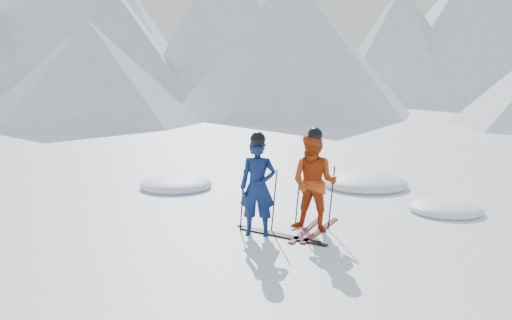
# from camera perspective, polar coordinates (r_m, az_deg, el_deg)

# --- Properties ---
(ground) EXTENTS (160.00, 160.00, 0.00)m
(ground) POSITION_cam_1_polar(r_m,az_deg,el_deg) (10.03, 11.08, -6.98)
(ground) COLOR white
(ground) RESTS_ON ground
(mountain_range) EXTENTS (106.15, 62.94, 15.53)m
(mountain_range) POSITION_cam_1_polar(r_m,az_deg,el_deg) (45.51, 17.60, 13.83)
(mountain_range) COLOR #B2BCD1
(mountain_range) RESTS_ON ground
(skier_blue) EXTENTS (0.62, 0.42, 1.68)m
(skier_blue) POSITION_cam_1_polar(r_m,az_deg,el_deg) (9.22, 0.19, -2.87)
(skier_blue) COLOR #0C1C4B
(skier_blue) RESTS_ON ground
(skier_red) EXTENTS (0.98, 0.85, 1.72)m
(skier_red) POSITION_cam_1_polar(r_m,az_deg,el_deg) (9.49, 6.15, -2.42)
(skier_red) COLOR #B1380E
(skier_red) RESTS_ON ground
(pole_blue_left) EXTENTS (0.11, 0.08, 1.12)m
(pole_blue_left) POSITION_cam_1_polar(r_m,az_deg,el_deg) (9.47, -1.46, -4.27)
(pole_blue_left) COLOR black
(pole_blue_left) RESTS_ON ground
(pole_blue_right) EXTENTS (0.11, 0.07, 1.12)m
(pole_blue_right) POSITION_cam_1_polar(r_m,az_deg,el_deg) (9.48, 1.93, -4.26)
(pole_blue_right) COLOR black
(pole_blue_right) RESTS_ON ground
(pole_red_left) EXTENTS (0.12, 0.09, 1.15)m
(pole_red_left) POSITION_cam_1_polar(r_m,az_deg,el_deg) (9.82, 4.45, -3.71)
(pole_red_left) COLOR black
(pole_red_left) RESTS_ON ground
(pole_red_right) EXTENTS (0.12, 0.08, 1.15)m
(pole_red_right) POSITION_cam_1_polar(r_m,az_deg,el_deg) (9.69, 7.94, -3.95)
(pole_red_right) COLOR black
(pole_red_right) RESTS_ON ground
(ski_worn_left) EXTENTS (0.48, 1.67, 0.03)m
(ski_worn_left) POSITION_cam_1_polar(r_m,az_deg,el_deg) (9.71, 5.35, -7.30)
(ski_worn_left) COLOR black
(ski_worn_left) RESTS_ON ground
(ski_worn_right) EXTENTS (0.59, 1.65, 0.03)m
(ski_worn_right) POSITION_cam_1_polar(r_m,az_deg,el_deg) (9.70, 6.77, -7.35)
(ski_worn_right) COLOR black
(ski_worn_right) RESTS_ON ground
(ski_loose_a) EXTENTS (1.55, 0.87, 0.03)m
(ski_loose_a) POSITION_cam_1_polar(r_m,az_deg,el_deg) (9.43, 2.28, -7.76)
(ski_loose_a) COLOR black
(ski_loose_a) RESTS_ON ground
(ski_loose_b) EXTENTS (1.57, 0.81, 0.03)m
(ski_loose_b) POSITION_cam_1_polar(r_m,az_deg,el_deg) (9.28, 2.78, -8.05)
(ski_loose_b) COLOR black
(ski_loose_b) RESTS_ON ground
(snow_lumps) EXTENTS (8.97, 6.79, 0.46)m
(snow_lumps) POSITION_cam_1_polar(r_m,az_deg,el_deg) (12.38, 8.52, -3.79)
(snow_lumps) COLOR white
(snow_lumps) RESTS_ON ground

